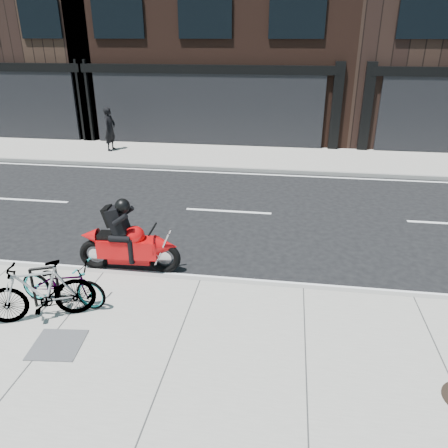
% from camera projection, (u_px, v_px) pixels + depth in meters
% --- Properties ---
extents(ground, '(120.00, 120.00, 0.00)m').
position_uv_depth(ground, '(217.00, 242.00, 10.42)').
color(ground, black).
rests_on(ground, ground).
extents(sidewalk_near, '(60.00, 6.00, 0.13)m').
position_uv_depth(sidewalk_near, '(156.00, 398.00, 5.86)').
color(sidewalk_near, gray).
rests_on(sidewalk_near, ground).
extents(sidewalk_far, '(60.00, 3.50, 0.13)m').
position_uv_depth(sidewalk_far, '(248.00, 157.00, 17.42)').
color(sidewalk_far, gray).
rests_on(sidewalk_far, ground).
extents(building_midwest, '(10.00, 10.00, 12.00)m').
position_uv_depth(building_midwest, '(35.00, 5.00, 22.81)').
color(building_midwest, black).
rests_on(building_midwest, ground).
extents(bike_rack, '(0.43, 0.21, 0.76)m').
position_uv_depth(bike_rack, '(45.00, 283.00, 7.60)').
color(bike_rack, black).
rests_on(bike_rack, sidewalk_near).
extents(bicycle_front, '(1.68, 0.72, 0.86)m').
position_uv_depth(bicycle_front, '(63.00, 283.00, 7.64)').
color(bicycle_front, gray).
rests_on(bicycle_front, sidewalk_near).
extents(bicycle_rear, '(1.81, 1.14, 1.05)m').
position_uv_depth(bicycle_rear, '(40.00, 291.00, 7.21)').
color(bicycle_rear, gray).
rests_on(bicycle_rear, sidewalk_near).
extents(motorcycle, '(2.15, 0.51, 1.61)m').
position_uv_depth(motorcycle, '(133.00, 242.00, 8.91)').
color(motorcycle, black).
rests_on(motorcycle, ground).
extents(pedestrian, '(0.50, 0.69, 1.76)m').
position_uv_depth(pedestrian, '(110.00, 129.00, 17.85)').
color(pedestrian, black).
rests_on(pedestrian, sidewalk_far).
extents(utility_grate, '(0.82, 0.82, 0.02)m').
position_uv_depth(utility_grate, '(57.00, 345.00, 6.76)').
color(utility_grate, '#545356').
rests_on(utility_grate, sidewalk_near).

